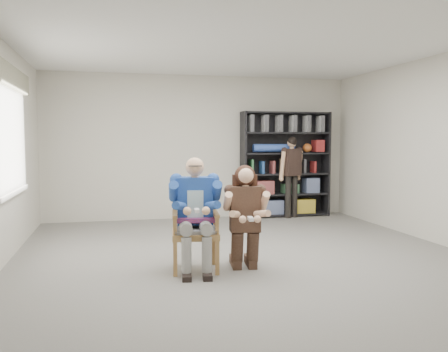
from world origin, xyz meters
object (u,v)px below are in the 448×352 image
object	(u,v)px
kneeling_woman	(245,218)
standing_man	(292,177)
armchair	(195,227)
bookshelf	(285,164)
seated_man	(195,214)

from	to	relation	value
kneeling_woman	standing_man	xyz separation A→B (m)	(1.93, 3.45, 0.18)
kneeling_woman	armchair	bearing A→B (deg)	175.39
kneeling_woman	bookshelf	distance (m)	4.11
armchair	seated_man	size ratio (longest dim) A/B	0.77
seated_man	standing_man	distance (m)	4.17
seated_man	bookshelf	world-z (taller)	bookshelf
seated_man	kneeling_woman	xyz separation A→B (m)	(0.58, -0.12, -0.06)
armchair	seated_man	world-z (taller)	seated_man
armchair	kneeling_woman	distance (m)	0.60
armchair	standing_man	world-z (taller)	standing_man
armchair	kneeling_woman	world-z (taller)	kneeling_woman
seated_man	standing_man	world-z (taller)	standing_man
seated_man	standing_man	xyz separation A→B (m)	(2.51, 3.33, 0.13)
armchair	seated_man	xyz separation A→B (m)	(0.00, 0.00, 0.16)
bookshelf	standing_man	distance (m)	0.32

